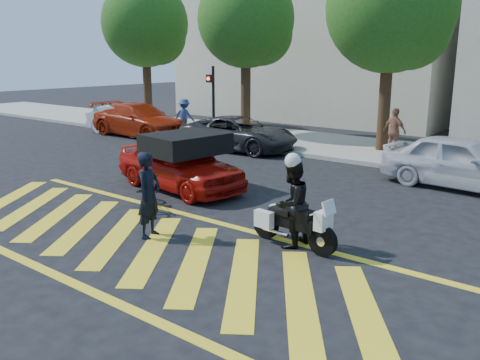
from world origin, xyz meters
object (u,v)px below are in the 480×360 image
Objects in this scene: officer_moto at (292,204)px; red_convertible at (180,164)px; parked_far_left at (125,120)px; parked_left at (139,120)px; parked_mid_right at (462,162)px; bicycle at (145,189)px; officer_bike at (149,195)px; parked_mid_left at (238,133)px; police_motorcycle at (292,223)px.

red_convertible is at bearing -105.09° from officer_moto.
parked_far_left is at bearing 66.65° from red_convertible.
parked_mid_right is at bearing -92.69° from parked_left.
red_convertible is 0.82× the size of parked_left.
bicycle is at bearing -153.51° from red_convertible.
officer_bike reaches higher than parked_left.
bicycle is 8.66m from parked_mid_right.
red_convertible is at bearing -161.70° from parked_mid_left.
parked_far_left reaches higher than bicycle.
parked_mid_left is (5.81, 0.00, -0.09)m from parked_left.
officer_moto reaches higher than parked_far_left.
bicycle is 12.35m from parked_far_left.
bicycle is 1.89m from red_convertible.
bicycle is 8.07m from parked_mid_left.
bicycle is 0.42× the size of parked_far_left.
police_motorcycle is at bearing 173.52° from parked_mid_right.
parked_far_left is 6.80m from parked_mid_left.
officer_bike is at bearing -130.14° from parked_far_left.
bicycle is at bearing -174.72° from police_motorcycle.
parked_mid_left is (-3.03, 7.48, 0.21)m from bicycle.
red_convertible is 0.97× the size of parked_mid_right.
red_convertible is at bearing 133.27° from parked_mid_right.
parked_far_left is 15.37m from parked_mid_right.
officer_bike is 0.42× the size of red_convertible.
parked_left reaches higher than police_motorcycle.
officer_bike reaches higher than red_convertible.
officer_moto is 0.39× the size of parked_mid_right.
officer_bike reaches higher than police_motorcycle.
parked_far_left is at bearing 90.57° from parked_left.
parked_mid_right reaches higher than red_convertible.
officer_bike reaches higher than bicycle.
parked_left is at bearing -114.48° from officer_moto.
parked_far_left is at bearing -112.71° from officer_moto.
parked_mid_left is 8.59m from parked_mid_right.
parked_left reaches higher than parked_mid_left.
parked_mid_right is at bearing -43.04° from red_convertible.
parked_mid_right is (3.87, 8.00, -0.14)m from officer_bike.
officer_moto is 10.41m from parked_mid_left.
officer_bike is 0.90× the size of police_motorcycle.
parked_far_left is (-14.05, 7.48, 0.21)m from police_motorcycle.
parked_far_left is at bearing 85.06° from parked_mid_left.
red_convertible is 6.20m from parked_mid_left.
parked_far_left is (-14.03, 7.48, -0.18)m from officer_moto.
parked_mid_left is (6.80, 0.00, -0.02)m from parked_far_left.
bicycle is (-1.65, 1.34, -0.43)m from officer_bike.
officer_bike is at bearing 158.78° from parked_mid_right.
red_convertible is (-4.80, 1.78, 0.25)m from police_motorcycle.
police_motorcycle is 0.45× the size of parked_mid_right.
officer_bike is at bearing -90.71° from bicycle.
officer_bike reaches higher than parked_mid_left.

